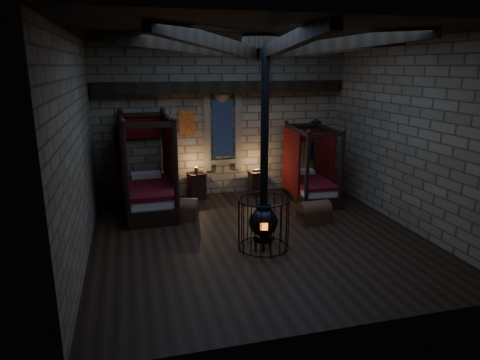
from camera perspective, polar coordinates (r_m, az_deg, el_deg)
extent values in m
cube|color=black|center=(9.40, 2.37, -7.62)|extent=(7.00, 7.00, 0.01)
cube|color=#847054|center=(12.16, -2.39, 7.85)|extent=(7.00, 0.02, 4.20)
cube|color=#847054|center=(5.64, 13.03, -0.98)|extent=(7.00, 0.02, 4.20)
cube|color=#847054|center=(8.48, -20.78, 3.73)|extent=(0.02, 7.00, 4.20)
cube|color=#847054|center=(10.38, 21.40, 5.59)|extent=(0.02, 7.00, 4.20)
cube|color=black|center=(8.70, 2.68, 18.85)|extent=(7.00, 7.00, 0.01)
cube|color=black|center=(11.90, -2.25, 12.28)|extent=(6.86, 0.35, 0.30)
cylinder|color=black|center=(8.69, 2.67, 17.86)|extent=(0.70, 0.70, 0.25)
cube|color=black|center=(12.14, -2.33, 6.88)|extent=(0.55, 0.04, 1.60)
cube|color=maroon|center=(11.95, -7.08, 7.62)|extent=(0.45, 0.03, 0.65)
cube|color=black|center=(11.83, -15.58, 3.92)|extent=(0.30, 0.10, 1.15)
cube|color=black|center=(12.99, 10.00, 5.19)|extent=(0.30, 0.10, 1.15)
cube|color=black|center=(11.10, -11.94, -3.25)|extent=(1.25, 2.32, 0.40)
cube|color=beige|center=(11.01, -12.02, -1.73)|extent=(1.12, 2.14, 0.24)
cube|color=maroon|center=(10.97, -12.07, -0.96)|extent=(1.18, 2.18, 0.11)
cube|color=beige|center=(11.74, -12.43, 0.63)|extent=(0.78, 0.41, 0.15)
cube|color=#590907|center=(11.80, -12.88, 6.93)|extent=(1.21, 0.09, 0.60)
cylinder|color=black|center=(9.74, -14.93, 0.19)|extent=(0.12, 0.12, 2.42)
cylinder|color=black|center=(11.88, -15.28, 2.79)|extent=(0.12, 0.12, 2.42)
cylinder|color=black|center=(9.82, -8.53, 0.66)|extent=(0.12, 0.12, 2.42)
cylinder|color=black|center=(11.95, -10.02, 3.16)|extent=(0.12, 0.12, 2.42)
cube|color=#590907|center=(11.12, -15.36, 2.26)|extent=(0.11, 1.65, 2.14)
cube|color=#590907|center=(11.19, -9.40, 2.68)|extent=(0.11, 1.65, 2.14)
cube|color=black|center=(12.00, 9.33, -1.90)|extent=(1.10, 1.96, 0.33)
cube|color=beige|center=(11.93, 9.39, -0.72)|extent=(0.98, 1.80, 0.20)
cube|color=maroon|center=(11.89, 9.41, -0.13)|extent=(1.03, 1.84, 0.09)
cube|color=beige|center=(12.50, 8.31, 1.09)|extent=(0.66, 0.36, 0.13)
cube|color=#590907|center=(12.52, 8.12, 6.04)|extent=(1.01, 0.10, 0.50)
cylinder|color=black|center=(10.79, 8.94, 0.85)|extent=(0.10, 0.10, 2.01)
cylinder|color=black|center=(12.48, 6.06, 2.87)|extent=(0.10, 0.10, 2.01)
cylinder|color=black|center=(11.14, 13.36, 1.06)|extent=(0.10, 0.10, 2.01)
cylinder|color=black|center=(12.78, 9.98, 3.01)|extent=(0.10, 0.10, 2.01)
cube|color=#590907|center=(11.87, 6.86, 2.44)|extent=(0.13, 1.37, 1.78)
cube|color=#590907|center=(12.20, 11.19, 2.60)|extent=(0.13, 1.37, 1.78)
cube|color=#562C1B|center=(10.49, -7.66, -4.40)|extent=(0.83, 0.63, 0.30)
cylinder|color=#562C1B|center=(10.44, -7.69, -3.61)|extent=(0.83, 0.63, 0.45)
cube|color=olive|center=(10.55, -9.49, -4.37)|extent=(0.17, 0.46, 0.32)
cube|color=olive|center=(10.44, -5.81, -4.43)|extent=(0.17, 0.46, 0.32)
cube|color=#562C1B|center=(10.34, 9.82, -4.78)|extent=(0.77, 0.50, 0.30)
cylinder|color=#562C1B|center=(10.29, 9.86, -3.98)|extent=(0.77, 0.50, 0.45)
cube|color=olive|center=(10.19, 8.13, -5.01)|extent=(0.08, 0.47, 0.32)
cube|color=olive|center=(10.50, 11.46, -4.55)|extent=(0.08, 0.47, 0.32)
cube|color=black|center=(11.94, -5.80, -0.90)|extent=(0.49, 0.48, 0.71)
cube|color=black|center=(11.84, -5.85, 0.85)|extent=(0.54, 0.52, 0.04)
cylinder|color=olive|center=(11.82, -5.86, 1.33)|extent=(0.10, 0.10, 0.16)
cube|color=black|center=(12.27, 2.20, -0.52)|extent=(0.42, 0.41, 0.66)
cube|color=black|center=(12.19, 2.22, 1.07)|extent=(0.46, 0.45, 0.04)
cube|color=#562C1B|center=(12.17, 2.22, 1.32)|extent=(0.18, 0.14, 0.05)
cylinder|color=black|center=(8.78, 3.10, -7.68)|extent=(0.42, 0.42, 0.10)
sphere|color=black|center=(8.66, 3.13, -5.56)|extent=(0.59, 0.59, 0.59)
cylinder|color=black|center=(8.55, 3.16, -3.59)|extent=(0.29, 0.29, 0.15)
cube|color=#FF5914|center=(8.39, 3.23, -6.24)|extent=(0.15, 0.06, 0.15)
cylinder|color=black|center=(8.18, 3.32, 7.13)|extent=(0.16, 0.16, 3.11)
torus|color=black|center=(8.86, 3.08, -8.81)|extent=(1.04, 1.04, 0.03)
torus|color=black|center=(8.50, 3.17, -2.58)|extent=(1.04, 1.04, 0.03)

